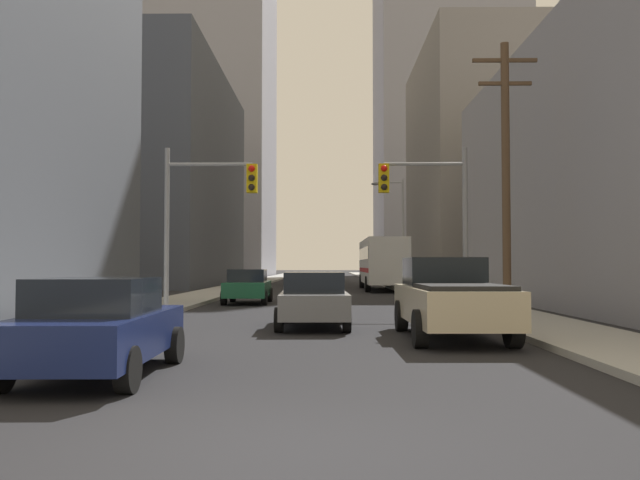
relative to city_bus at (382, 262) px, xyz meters
name	(u,v)px	position (x,y,z in m)	size (l,w,h in m)	color
ground_plane	(280,455)	(-4.13, -38.54, -1.93)	(400.00, 400.00, 0.00)	black
sidewalk_left	(250,284)	(-10.35, 11.46, -1.85)	(2.75, 160.00, 0.15)	#9E9E99
sidewalk_right	(395,284)	(2.09, 11.46, -1.85)	(2.75, 160.00, 0.15)	#9E9E99
city_bus	(382,262)	(0.00, 0.00, 0.00)	(2.67, 11.50, 3.40)	silver
pickup_truck_beige	(450,298)	(-0.82, -29.05, -1.00)	(2.20, 5.43, 1.90)	#C6B793
sedan_navy	(98,326)	(-7.24, -34.44, -1.16)	(1.95, 4.25, 1.52)	#141E4C
sedan_grey	(314,299)	(-4.07, -26.50, -1.16)	(1.95, 4.25, 1.52)	slate
sedan_green	(248,286)	(-7.24, -15.38, -1.16)	(1.95, 4.23, 1.52)	#195938
traffic_signal_near_left	(206,202)	(-8.15, -20.71, 2.09)	(3.40, 0.44, 6.00)	gray
traffic_signal_near_right	(428,202)	(-0.04, -20.71, 2.09)	(3.24, 0.44, 6.00)	gray
utility_pole_right	(506,170)	(2.37, -22.30, 3.00)	(2.20, 0.28, 9.31)	brown
street_lamp_right	(398,223)	(1.07, -0.23, 2.59)	(2.22, 0.32, 7.50)	gray
building_left_mid_office	(109,179)	(-22.86, 12.60, 7.35)	(20.10, 27.78, 18.57)	#4C515B
building_left_far_tower	(202,97)	(-22.24, 51.02, 24.53)	(20.23, 24.21, 52.92)	#93939E
building_right_mid_block	(566,168)	(16.53, 10.86, 7.96)	(24.71, 19.94, 19.79)	gray
building_right_far_highrise	(446,36)	(14.41, 54.73, 34.76)	(20.86, 21.14, 73.38)	#93939E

